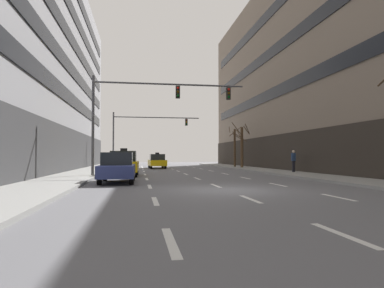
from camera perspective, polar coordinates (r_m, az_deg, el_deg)
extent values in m
plane|color=slate|center=(14.13, 5.76, -7.60)|extent=(120.00, 120.00, 0.00)
cube|color=gray|center=(14.26, -25.81, -7.08)|extent=(3.16, 80.00, 0.14)
cube|color=silver|center=(5.79, -3.58, -15.85)|extent=(0.16, 2.00, 0.01)
cube|color=silver|center=(10.70, -6.14, -9.40)|extent=(0.16, 2.00, 0.01)
cube|color=silver|center=(15.67, -7.06, -7.02)|extent=(0.16, 2.00, 0.01)
cube|color=silver|center=(20.65, -7.53, -5.79)|extent=(0.16, 2.00, 0.01)
cube|color=silver|center=(25.64, -7.82, -5.03)|extent=(0.16, 2.00, 0.01)
cube|color=silver|center=(30.63, -8.01, -4.52)|extent=(0.16, 2.00, 0.01)
cube|color=silver|center=(35.63, -8.15, -4.16)|extent=(0.16, 2.00, 0.01)
cube|color=silver|center=(40.62, -8.25, -3.88)|extent=(0.16, 2.00, 0.01)
cube|color=silver|center=(45.62, -8.33, -3.67)|extent=(0.16, 2.00, 0.01)
cube|color=silver|center=(6.79, 23.76, -13.62)|extent=(0.16, 2.00, 0.01)
cube|color=silver|center=(11.27, 9.70, -9.01)|extent=(0.16, 2.00, 0.01)
cube|color=silver|center=(16.06, 3.93, -6.91)|extent=(0.16, 2.00, 0.01)
cube|color=silver|center=(20.95, 0.86, -5.75)|extent=(0.16, 2.00, 0.01)
cube|color=silver|center=(25.88, -1.04, -5.02)|extent=(0.16, 2.00, 0.01)
cube|color=silver|center=(30.84, -2.33, -4.52)|extent=(0.16, 2.00, 0.01)
cube|color=silver|center=(35.80, -3.26, -4.16)|extent=(0.16, 2.00, 0.01)
cube|color=silver|center=(40.78, -3.96, -3.89)|extent=(0.16, 2.00, 0.01)
cube|color=silver|center=(45.76, -4.51, -3.68)|extent=(0.16, 2.00, 0.01)
cube|color=silver|center=(12.57, 23.09, -8.14)|extent=(0.16, 2.00, 0.01)
cube|color=silver|center=(17.00, 14.05, -6.58)|extent=(0.16, 2.00, 0.01)
cube|color=silver|center=(21.68, 8.84, -5.60)|extent=(0.16, 2.00, 0.01)
cube|color=silver|center=(26.47, 5.52, -4.94)|extent=(0.16, 2.00, 0.01)
cube|color=silver|center=(31.33, 3.22, -4.48)|extent=(0.16, 2.00, 0.01)
cube|color=silver|center=(36.23, 1.54, -4.14)|extent=(0.16, 2.00, 0.01)
cube|color=silver|center=(41.16, 0.27, -3.88)|extent=(0.16, 2.00, 0.01)
cube|color=silver|center=(46.10, -0.73, -3.67)|extent=(0.16, 2.00, 0.01)
cylinder|color=black|center=(38.81, -7.13, -3.52)|extent=(0.23, 0.63, 0.62)
cylinder|color=black|center=(38.95, -4.91, -3.53)|extent=(0.23, 0.63, 0.62)
cylinder|color=black|center=(36.27, -6.84, -3.64)|extent=(0.23, 0.63, 0.62)
cylinder|color=black|center=(36.42, -4.46, -3.64)|extent=(0.23, 0.63, 0.62)
cube|color=yellow|center=(37.59, -5.84, -3.12)|extent=(1.91, 4.22, 0.60)
cube|color=black|center=(37.40, -5.81, -2.17)|extent=(1.58, 1.85, 0.64)
cube|color=white|center=(39.57, -7.00, -2.90)|extent=(0.19, 0.08, 0.13)
cube|color=red|center=(35.51, -6.50, -3.02)|extent=(0.19, 0.08, 0.13)
cube|color=white|center=(39.68, -5.24, -2.91)|extent=(0.19, 0.08, 0.13)
cube|color=red|center=(35.63, -4.55, -3.02)|extent=(0.19, 0.08, 0.13)
cube|color=black|center=(37.40, -5.80, -1.55)|extent=(0.42, 0.21, 0.17)
cylinder|color=black|center=(19.43, -14.26, -5.08)|extent=(0.21, 0.62, 0.62)
cylinder|color=black|center=(19.34, -9.79, -5.13)|extent=(0.21, 0.62, 0.62)
cylinder|color=black|center=(16.90, -15.13, -5.55)|extent=(0.21, 0.62, 0.62)
cylinder|color=black|center=(16.80, -9.99, -5.61)|extent=(0.21, 0.62, 0.62)
cube|color=navy|center=(18.08, -12.27, -4.38)|extent=(1.77, 4.16, 0.60)
cube|color=black|center=(17.88, -12.30, -2.41)|extent=(1.52, 1.80, 0.64)
cube|color=white|center=(20.15, -13.62, -3.81)|extent=(0.19, 0.08, 0.13)
cube|color=red|center=(16.11, -14.91, -4.29)|extent=(0.19, 0.08, 0.13)
cube|color=white|center=(20.08, -10.16, -3.84)|extent=(0.19, 0.08, 0.13)
cube|color=red|center=(16.02, -10.57, -4.33)|extent=(0.19, 0.08, 0.13)
cylinder|color=black|center=(25.25, -12.93, -4.29)|extent=(0.24, 0.69, 0.68)
cylinder|color=black|center=(25.15, -9.17, -4.32)|extent=(0.24, 0.69, 0.68)
cylinder|color=black|center=(22.48, -13.60, -4.58)|extent=(0.24, 0.69, 0.68)
cylinder|color=black|center=(22.37, -9.37, -4.62)|extent=(0.24, 0.69, 0.68)
cube|color=yellow|center=(23.79, -11.25, -3.65)|extent=(2.01, 4.59, 0.66)
cube|color=black|center=(23.57, -11.28, -2.01)|extent=(1.70, 2.00, 0.70)
cube|color=white|center=(26.06, -12.39, -3.23)|extent=(0.21, 0.09, 0.14)
cube|color=red|center=(21.62, -13.40, -3.50)|extent=(0.21, 0.09, 0.14)
cube|color=white|center=(25.98, -9.47, -3.26)|extent=(0.21, 0.09, 0.14)
cube|color=red|center=(21.52, -9.87, -3.53)|extent=(0.21, 0.09, 0.14)
cube|color=black|center=(23.57, -11.27, -0.93)|extent=(0.46, 0.22, 0.19)
cylinder|color=#4C4C51|center=(23.34, -16.14, 3.07)|extent=(0.18, 0.18, 6.53)
cylinder|color=#4C4C51|center=(23.67, -3.61, 9.88)|extent=(10.14, 0.12, 0.12)
cube|color=black|center=(23.62, -2.38, 8.61)|extent=(0.28, 0.24, 0.84)
sphere|color=red|center=(23.54, -2.33, 9.30)|extent=(0.17, 0.17, 0.17)
sphere|color=#523505|center=(23.49, -2.34, 8.68)|extent=(0.17, 0.17, 0.17)
sphere|color=#073E10|center=(23.44, -2.34, 8.05)|extent=(0.17, 0.17, 0.17)
cube|color=black|center=(24.28, 6.06, 8.33)|extent=(0.28, 0.24, 0.84)
sphere|color=red|center=(24.20, 6.15, 9.00)|extent=(0.17, 0.17, 0.17)
sphere|color=#523505|center=(24.15, 6.15, 8.39)|extent=(0.17, 0.17, 0.17)
sphere|color=#073E10|center=(24.11, 6.15, 7.78)|extent=(0.17, 0.17, 0.17)
cylinder|color=#4C4C51|center=(42.05, -12.95, 0.81)|extent=(0.18, 0.18, 6.47)
cylinder|color=#4C4C51|center=(42.22, -5.85, 4.40)|extent=(10.39, 0.12, 0.12)
cube|color=black|center=(42.52, -0.94, 3.64)|extent=(0.28, 0.24, 0.84)
sphere|color=#4B0704|center=(42.41, -0.91, 4.01)|extent=(0.17, 0.17, 0.17)
sphere|color=orange|center=(42.38, -0.92, 3.66)|extent=(0.17, 0.17, 0.17)
sphere|color=#073E10|center=(42.36, -0.92, 3.31)|extent=(0.17, 0.17, 0.17)
cylinder|color=#4C3823|center=(39.37, 7.12, -0.63)|extent=(0.25, 0.25, 4.29)
cylinder|color=#42301E|center=(38.62, 7.91, 1.22)|extent=(1.89, 0.67, 1.12)
cylinder|color=#42301E|center=(39.41, 6.26, 2.39)|extent=(0.28, 1.20, 0.81)
cylinder|color=#42301E|center=(40.16, 7.21, 2.09)|extent=(1.37, 0.61, 1.15)
cylinder|color=#42301E|center=(38.93, 7.43, 1.29)|extent=(1.10, 0.22, 0.67)
cylinder|color=#4C3823|center=(36.77, 8.29, -0.55)|extent=(0.30, 0.30, 4.27)
cylinder|color=#42301E|center=(36.30, 7.53, 2.41)|extent=(0.89, 1.32, 1.62)
cylinder|color=#42301E|center=(36.66, 9.16, 2.58)|extent=(0.83, 1.02, 0.90)
cylinder|color=#42301E|center=(36.52, 7.73, 1.83)|extent=(0.48, 0.93, 1.37)
cylinder|color=#42301E|center=(36.55, 9.06, 2.27)|extent=(0.95, 0.84, 0.82)
cylinder|color=black|center=(27.53, 16.64, -3.59)|extent=(0.13, 0.13, 0.85)
cylinder|color=black|center=(27.39, 16.43, -3.60)|extent=(0.13, 0.13, 0.85)
cube|color=navy|center=(27.44, 16.52, -2.08)|extent=(0.39, 0.34, 0.60)
sphere|color=beige|center=(27.45, 16.51, -1.22)|extent=(0.22, 0.22, 0.22)
cylinder|color=navy|center=(27.62, 16.78, -2.01)|extent=(0.09, 0.09, 0.54)
cylinder|color=navy|center=(27.26, 16.25, -2.02)|extent=(0.09, 0.09, 0.54)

